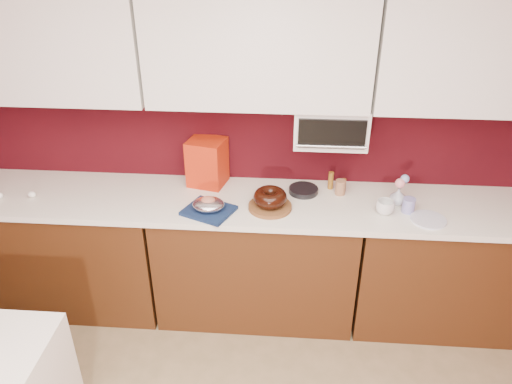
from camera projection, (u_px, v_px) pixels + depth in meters
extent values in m
cube|color=#3C080E|center=(260.00, 132.00, 3.31)|extent=(4.00, 0.02, 2.50)
cube|color=#46230E|center=(69.00, 250.00, 3.53)|extent=(1.31, 0.58, 0.86)
cube|color=#46230E|center=(256.00, 259.00, 3.44)|extent=(1.31, 0.58, 0.86)
cube|color=#46230E|center=(453.00, 268.00, 3.36)|extent=(1.31, 0.58, 0.86)
cube|color=white|center=(256.00, 203.00, 3.22)|extent=(4.00, 0.62, 0.04)
cube|color=white|center=(34.00, 42.00, 2.96)|extent=(1.31, 0.33, 0.70)
cube|color=white|center=(258.00, 46.00, 2.87)|extent=(1.31, 0.33, 0.70)
cube|color=white|center=(496.00, 50.00, 2.78)|extent=(1.31, 0.33, 0.70)
cube|color=white|center=(330.00, 124.00, 3.09)|extent=(0.45, 0.30, 0.25)
cube|color=black|center=(332.00, 134.00, 2.95)|extent=(0.40, 0.02, 0.18)
cylinder|color=silver|center=(331.00, 147.00, 2.98)|extent=(0.42, 0.02, 0.02)
cylinder|color=brown|center=(270.00, 207.00, 3.12)|extent=(0.31, 0.31, 0.03)
torus|color=black|center=(270.00, 197.00, 3.09)|extent=(0.24, 0.24, 0.08)
cube|color=#122244|center=(209.00, 211.00, 3.08)|extent=(0.36, 0.33, 0.02)
ellipsoid|color=silver|center=(208.00, 204.00, 3.06)|extent=(0.22, 0.19, 0.07)
ellipsoid|color=#B46952|center=(208.00, 201.00, 3.05)|extent=(0.11, 0.09, 0.06)
cube|color=#A80C0B|center=(207.00, 162.00, 3.34)|extent=(0.28, 0.26, 0.32)
cylinder|color=black|center=(303.00, 190.00, 3.30)|extent=(0.24, 0.24, 0.03)
imported|color=silver|center=(385.00, 206.00, 3.05)|extent=(0.12, 0.12, 0.11)
cylinder|color=#1C1A91|center=(409.00, 205.00, 3.07)|extent=(0.09, 0.09, 0.09)
imported|color=#ABB2C2|center=(398.00, 195.00, 3.15)|extent=(0.11, 0.11, 0.12)
sphere|color=pink|center=(400.00, 183.00, 3.11)|extent=(0.06, 0.06, 0.06)
sphere|color=#859FD6|center=(405.00, 179.00, 3.11)|extent=(0.05, 0.05, 0.05)
cylinder|color=white|center=(428.00, 220.00, 3.00)|extent=(0.21, 0.21, 0.01)
cylinder|color=brown|center=(344.00, 185.00, 3.30)|extent=(0.04, 0.04, 0.09)
cylinder|color=#906241|center=(340.00, 187.00, 3.26)|extent=(0.09, 0.09, 0.10)
ellipsoid|color=white|center=(32.00, 194.00, 3.24)|extent=(0.06, 0.05, 0.04)
cylinder|color=brown|center=(331.00, 180.00, 3.32)|extent=(0.04, 0.04, 0.12)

